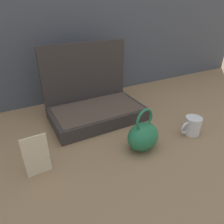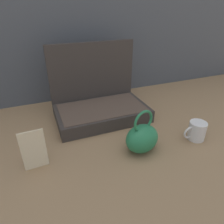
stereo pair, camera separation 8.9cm
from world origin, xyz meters
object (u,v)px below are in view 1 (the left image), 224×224
(info_card_left, at_px, (37,156))
(teal_pouch_handbag, at_px, (143,136))
(coffee_mug, at_px, (192,126))
(open_suitcase, at_px, (94,102))

(info_card_left, bearing_deg, teal_pouch_handbag, -10.53)
(teal_pouch_handbag, height_order, info_card_left, teal_pouch_handbag)
(teal_pouch_handbag, height_order, coffee_mug, teal_pouch_handbag)
(teal_pouch_handbag, relative_size, info_card_left, 1.17)
(info_card_left, bearing_deg, coffee_mug, -9.07)
(teal_pouch_handbag, bearing_deg, info_card_left, 172.02)
(open_suitcase, distance_m, info_card_left, 0.48)
(open_suitcase, xyz_separation_m, coffee_mug, (0.35, -0.39, -0.04))
(open_suitcase, xyz_separation_m, teal_pouch_handbag, (0.07, -0.37, -0.02))
(coffee_mug, height_order, info_card_left, info_card_left)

